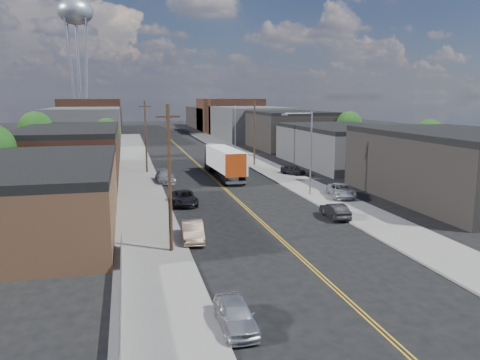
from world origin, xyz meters
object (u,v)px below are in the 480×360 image
semi_truck (223,160)px  car_right_oncoming (335,211)px  car_left_c (184,198)px  car_left_b (193,231)px  car_right_lot_a (341,190)px  car_left_d (165,177)px  car_left_a (235,315)px  car_ahead_truck (230,167)px  water_tower (76,17)px  car_right_lot_c (293,170)px

semi_truck → car_right_oncoming: semi_truck is taller
car_left_c → semi_truck: bearing=64.8°
car_left_b → car_left_c: (0.85, 11.85, -0.02)m
car_left_c → car_right_lot_a: bearing=-3.8°
car_left_d → car_right_lot_a: (17.13, -13.65, 0.11)m
semi_truck → car_left_a: size_ratio=3.81×
car_right_oncoming → car_ahead_truck: bearing=-80.4°
water_tower → car_right_oncoming: bearing=-73.1°
car_left_a → car_left_b: (0.00, 13.71, 0.04)m
semi_truck → car_right_lot_c: size_ratio=4.03×
water_tower → car_left_d: (15.60, -73.21, -29.91)m
water_tower → car_left_a: (15.60, -111.41, -29.97)m
semi_truck → car_left_a: 41.49m
car_left_a → car_right_lot_a: 29.94m
car_right_lot_c → car_left_b: bearing=-149.5°
car_left_a → semi_truck: bearing=79.0°
car_right_oncoming → water_tower: bearing=-71.4°
water_tower → car_left_a: size_ratio=9.32×
car_left_d → car_ahead_truck: car_ahead_truck is taller
water_tower → car_left_c: water_tower is taller
car_left_b → car_right_oncoming: bearing=20.0°
car_left_b → car_right_oncoming: car_left_b is taller
car_left_d → car_right_lot_c: car_left_d is taller
car_left_d → car_right_oncoming: (13.00, -20.95, -0.07)m
car_left_c → car_right_oncoming: (12.15, -8.31, -0.03)m
car_left_a → car_ahead_truck: bearing=77.8°
car_left_c → car_right_lot_c: (16.48, 14.08, 0.10)m
car_ahead_truck → semi_truck: bearing=-114.1°
car_right_lot_c → car_right_oncoming: bearing=-126.7°
water_tower → car_ahead_truck: size_ratio=6.37×
car_right_oncoming → car_right_lot_a: car_right_lot_a is taller
semi_truck → car_left_c: (-7.05, -15.15, -1.55)m
car_left_d → car_right_lot_a: 21.90m
water_tower → car_left_c: bearing=-79.2°
water_tower → car_right_lot_c: (32.92, -71.77, -29.86)m
car_right_lot_c → car_ahead_truck: bearing=128.9°
car_left_b → car_left_d: size_ratio=0.85×
car_left_a → car_right_lot_c: 43.26m
water_tower → car_right_lot_a: water_tower is taller
car_right_lot_a → car_right_lot_c: 15.09m
car_right_lot_c → car_left_d: bearing=159.0°
water_tower → car_left_b: water_tower is taller
car_left_b → car_left_a: bearing=-85.2°
car_left_c → car_right_oncoming: 14.72m
car_left_a → car_left_d: 38.20m
car_left_d → water_tower: bearing=99.0°
water_tower → car_right_lot_c: size_ratio=9.86×
car_left_c → car_right_lot_a: car_right_lot_a is taller
semi_truck → car_left_a: (-7.90, -40.70, -1.56)m
semi_truck → car_left_a: bearing=-103.5°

